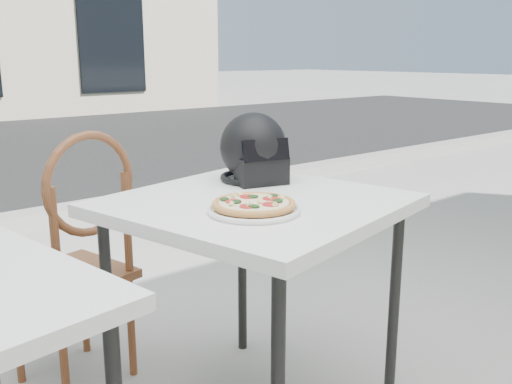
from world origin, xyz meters
TOP-DOWN VIEW (x-y plane):
  - cafe_table_main at (0.18, -0.04)m, footprint 1.06×1.06m
  - plate at (0.07, -0.17)m, footprint 0.36×0.36m
  - pizza at (0.07, -0.17)m, footprint 0.33×0.33m
  - helmet at (0.36, 0.19)m, footprint 0.32×0.33m
  - cafe_chair_main at (-0.21, 0.57)m, footprint 0.49×0.49m

SIDE VIEW (x-z plane):
  - cafe_chair_main at x=-0.21m, z-range 0.06..1.12m
  - cafe_table_main at x=0.18m, z-range 0.35..1.19m
  - plate at x=0.07m, z-range 0.85..0.87m
  - pizza at x=0.07m, z-range 0.86..0.89m
  - helmet at x=0.36m, z-range 0.83..1.10m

